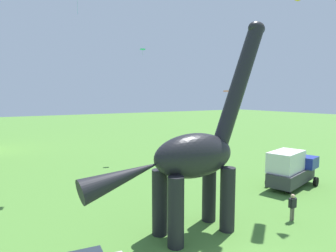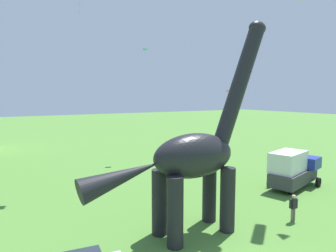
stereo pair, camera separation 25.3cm
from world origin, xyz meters
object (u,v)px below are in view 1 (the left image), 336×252
at_px(kite_mid_center, 226,91).
at_px(parked_box_truck, 291,168).
at_px(kite_drifting, 143,49).
at_px(dinosaur_sculpture, 194,156).
at_px(person_photographer, 292,205).
at_px(person_vendor_side, 227,175).

bearing_deg(kite_mid_center, parked_box_truck, -112.67).
relative_size(parked_box_truck, kite_drifting, 7.53).
distance_m(parked_box_truck, kite_drifting, 21.92).
bearing_deg(kite_drifting, parked_box_truck, -73.20).
height_order(dinosaur_sculpture, person_photographer, dinosaur_sculpture).
bearing_deg(parked_box_truck, dinosaur_sculpture, 176.99).
height_order(person_vendor_side, kite_mid_center, kite_mid_center).
bearing_deg(kite_drifting, dinosaur_sculpture, -109.40).
relative_size(person_photographer, kite_mid_center, 1.82).
xyz_separation_m(person_photographer, kite_drifting, (0.71, 22.03, 12.60)).
distance_m(dinosaur_sculpture, kite_mid_center, 25.87).
distance_m(person_vendor_side, kite_mid_center, 17.97).
relative_size(person_vendor_side, kite_mid_center, 1.76).
distance_m(dinosaur_sculpture, person_vendor_side, 10.04).
height_order(dinosaur_sculpture, person_vendor_side, dinosaur_sculpture).
relative_size(person_photographer, person_vendor_side, 1.03).
distance_m(parked_box_truck, person_vendor_side, 5.54).
xyz_separation_m(parked_box_truck, person_vendor_side, (-4.66, 2.92, -0.64)).
distance_m(person_photographer, kite_drifting, 25.39).
distance_m(kite_drifting, kite_mid_center, 12.89).
height_order(person_photographer, kite_drifting, kite_drifting).
bearing_deg(dinosaur_sculpture, kite_drifting, 81.49).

